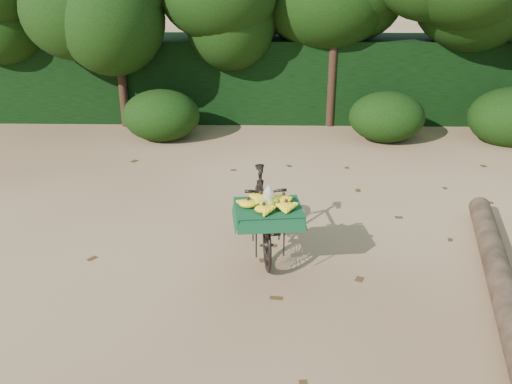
{
  "coord_description": "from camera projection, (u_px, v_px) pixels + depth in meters",
  "views": [
    {
      "loc": [
        -0.84,
        -6.25,
        3.26
      ],
      "look_at": [
        -0.98,
        -0.65,
        0.92
      ],
      "focal_mm": 38.0,
      "sensor_mm": 36.0,
      "label": 1
    }
  ],
  "objects": [
    {
      "name": "vendor_bicycle",
      "position": [
        263.0,
        212.0,
        6.54
      ],
      "size": [
        0.8,
        1.8,
        1.02
      ],
      "rotation": [
        0.0,
        0.0,
        0.12
      ],
      "color": "black",
      "rests_on": "ground"
    },
    {
      "name": "tree_row",
      "position": [
        279.0,
        32.0,
        11.32
      ],
      "size": [
        14.5,
        2.0,
        4.0
      ],
      "primitive_type": null,
      "color": "black",
      "rests_on": "ground"
    },
    {
      "name": "fallen_log",
      "position": [
        500.0,
        279.0,
        5.84
      ],
      "size": [
        1.2,
        3.92,
        0.29
      ],
      "primitive_type": "cylinder",
      "rotation": [
        1.57,
        0.0,
        -0.23
      ],
      "color": "brown",
      "rests_on": "ground"
    },
    {
      "name": "bush_clumps",
      "position": [
        336.0,
        119.0,
        10.78
      ],
      "size": [
        8.8,
        1.7,
        0.9
      ],
      "primitive_type": null,
      "color": "black",
      "rests_on": "ground"
    },
    {
      "name": "hedge_backdrop",
      "position": [
        306.0,
        77.0,
        12.47
      ],
      "size": [
        26.0,
        1.8,
        1.8
      ],
      "primitive_type": "cube",
      "color": "black",
      "rests_on": "ground"
    },
    {
      "name": "ground",
      "position": [
        333.0,
        239.0,
        7.0
      ],
      "size": [
        80.0,
        80.0,
        0.0
      ],
      "primitive_type": "plane",
      "color": "tan",
      "rests_on": "ground"
    },
    {
      "name": "leaf_litter",
      "position": [
        328.0,
        217.0,
        7.6
      ],
      "size": [
        7.0,
        7.3,
        0.01
      ],
      "primitive_type": null,
      "color": "#462B12",
      "rests_on": "ground"
    }
  ]
}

